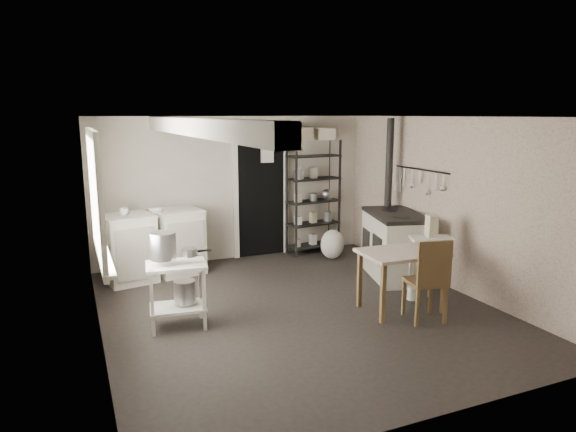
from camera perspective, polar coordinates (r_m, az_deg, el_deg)
name	(u,v)px	position (r m, az deg, el deg)	size (l,w,h in m)	color
floor	(298,309)	(6.35, 1.08, -10.28)	(5.00, 5.00, 0.00)	black
ceiling	(298,117)	(5.91, 1.17, 10.96)	(5.00, 5.00, 0.00)	beige
wall_back	(234,189)	(8.33, -5.98, 3.05)	(4.50, 0.02, 2.30)	#BAB09F
wall_front	(438,278)	(3.95, 16.32, -6.58)	(4.50, 0.02, 2.30)	#BAB09F
wall_left	(94,234)	(5.51, -20.73, -1.85)	(0.02, 5.00, 2.30)	#BAB09F
wall_right	(450,204)	(7.23, 17.60, 1.33)	(0.02, 5.00, 2.30)	#BAB09F
window	(94,196)	(5.65, -20.77, 2.07)	(0.12, 1.76, 1.28)	silver
doorway	(261,196)	(8.47, -2.99, 2.20)	(0.96, 0.10, 2.08)	silver
ceiling_beam	(194,127)	(5.52, -10.42, 9.72)	(0.18, 5.00, 0.18)	silver
wallpaper_panel	(450,204)	(7.23, 17.54, 1.33)	(0.01, 5.00, 2.30)	#BFAD9B
utensil_rail	(420,170)	(7.60, 14.49, 5.01)	(0.06, 1.20, 0.44)	#B0B0B2
prep_table	(177,292)	(5.84, -12.20, -8.30)	(0.64, 0.46, 0.73)	silver
stockpot	(163,246)	(5.68, -13.72, -3.25)	(0.27, 0.27, 0.29)	#B0B0B2
saucepan	(190,252)	(5.71, -10.87, -3.97)	(0.17, 0.17, 0.09)	#B0B0B2
bucket	(185,292)	(5.89, -11.41, -8.26)	(0.24, 0.24, 0.26)	#B0B0B2
base_cabinets	(154,246)	(7.65, -14.63, -3.26)	(1.46, 0.62, 0.96)	silver
mixing_bowl	(156,213)	(7.52, -14.47, 0.34)	(0.27, 0.27, 0.07)	white
counter_cup	(124,214)	(7.44, -17.75, 0.17)	(0.12, 0.12, 0.10)	white
shelf_rack	(313,197)	(8.67, 2.83, 2.08)	(0.90, 0.35, 1.91)	black
shelf_jar	(300,173)	(8.47, 1.34, 4.76)	(0.09, 0.09, 0.20)	white
storage_box_a	(301,134)	(8.41, 1.41, 9.07)	(0.31, 0.27, 0.21)	beige
storage_box_b	(325,135)	(8.71, 4.11, 8.99)	(0.29, 0.27, 0.19)	beige
stove	(394,247)	(7.57, 11.75, -3.44)	(0.66, 1.20, 0.94)	silver
stovepipe	(389,164)	(7.89, 11.18, 5.66)	(0.11, 0.11, 1.36)	black
side_ledge	(430,265)	(6.84, 15.48, -5.30)	(0.52, 0.28, 0.80)	silver
oats_box	(432,221)	(6.72, 15.69, -0.50)	(0.11, 0.18, 0.28)	beige
work_table	(401,280)	(6.34, 12.47, -6.92)	(0.97, 0.68, 0.73)	beige
table_cup	(426,246)	(6.24, 15.06, -3.26)	(0.10, 0.10, 0.09)	white
chair	(425,279)	(6.08, 15.01, -6.80)	(0.40, 0.42, 0.98)	brown
flour_sack	(332,244)	(8.42, 4.96, -3.15)	(0.40, 0.34, 0.48)	silver
floor_crock	(412,294)	(6.82, 13.61, -8.40)	(0.13, 0.13, 0.16)	white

